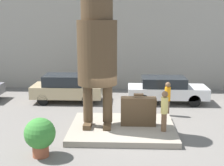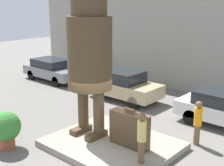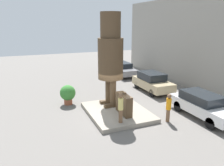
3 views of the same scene
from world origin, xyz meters
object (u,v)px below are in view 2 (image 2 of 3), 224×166
object	(u,v)px
statue_figure	(89,43)
planter_pot	(6,128)
worker_hivis	(198,121)
parked_car_grey	(52,69)
parked_car_tan	(124,85)
tourist	(142,136)
giant_suitcase	(129,129)

from	to	relation	value
statue_figure	planter_pot	size ratio (longest dim) A/B	4.30
worker_hivis	statue_figure	bearing A→B (deg)	-144.53
parked_car_grey	parked_car_tan	bearing A→B (deg)	-0.02
planter_pot	worker_hivis	distance (m)	7.10
tourist	worker_hivis	bearing A→B (deg)	79.93
giant_suitcase	worker_hivis	distance (m)	2.66
parked_car_grey	worker_hivis	xyz separation A→B (m)	(11.75, -2.42, 0.17)
giant_suitcase	worker_hivis	bearing A→B (deg)	54.58
tourist	giant_suitcase	bearing A→B (deg)	146.08
parked_car_grey	planter_pot	distance (m)	9.89
parked_car_grey	worker_hivis	size ratio (longest dim) A/B	2.49
parked_car_tan	tourist	bearing A→B (deg)	-46.31
parked_car_tan	planter_pot	xyz separation A→B (m)	(0.43, -7.33, -0.03)
parked_car_grey	planter_pot	world-z (taller)	parked_car_grey
statue_figure	tourist	size ratio (longest dim) A/B	3.58
planter_pot	worker_hivis	size ratio (longest dim) A/B	0.82
tourist	parked_car_grey	world-z (taller)	tourist
tourist	planter_pot	distance (m)	5.06
statue_figure	planter_pot	xyz separation A→B (m)	(-1.83, -2.57, -3.02)
parked_car_grey	parked_car_tan	size ratio (longest dim) A/B	1.06
statue_figure	planter_pot	world-z (taller)	statue_figure
parked_car_grey	parked_car_tan	xyz separation A→B (m)	(6.21, -0.00, 0.06)
parked_car_tan	worker_hivis	size ratio (longest dim) A/B	2.34
parked_car_tan	parked_car_grey	bearing A→B (deg)	179.98
worker_hivis	parked_car_tan	bearing A→B (deg)	156.46
statue_figure	giant_suitcase	world-z (taller)	statue_figure
planter_pot	worker_hivis	world-z (taller)	worker_hivis
statue_figure	parked_car_grey	distance (m)	10.18
statue_figure	worker_hivis	world-z (taller)	statue_figure
tourist	parked_car_grey	distance (m)	12.43
giant_suitcase	tourist	world-z (taller)	tourist
parked_car_tan	worker_hivis	world-z (taller)	worker_hivis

